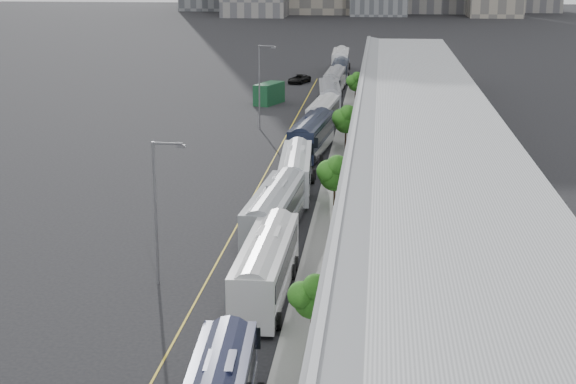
# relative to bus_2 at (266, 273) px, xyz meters

# --- Properties ---
(sidewalk) EXTENTS (10.00, 170.00, 0.12)m
(sidewalk) POSITION_rel_bus_2_xyz_m (6.45, 19.09, -1.51)
(sidewalk) COLOR gray
(sidewalk) RESTS_ON ground
(lane_line) EXTENTS (0.12, 160.00, 0.02)m
(lane_line) POSITION_rel_bus_2_xyz_m (-4.05, 19.09, -1.56)
(lane_line) COLOR gold
(lane_line) RESTS_ON ground
(depot) EXTENTS (12.45, 160.40, 7.20)m
(depot) POSITION_rel_bus_2_xyz_m (10.44, 19.09, 1.95)
(depot) COLOR gray
(depot) RESTS_ON ground
(bus_2) EXTENTS (2.84, 12.73, 3.71)m
(bus_2) POSITION_rel_bus_2_xyz_m (0.00, 0.00, 0.00)
(bus_2) COLOR silver
(bus_2) RESTS_ON ground
(bus_3) EXTENTS (3.33, 12.96, 3.75)m
(bus_3) POSITION_rel_bus_2_xyz_m (-0.88, 11.59, 0.02)
(bus_3) COLOR gray
(bus_3) RESTS_ON ground
(bus_4) EXTENTS (3.26, 12.56, 3.63)m
(bus_4) POSITION_rel_bus_2_xyz_m (-0.57, 24.44, -0.03)
(bus_4) COLOR silver
(bus_4) RESTS_ON ground
(bus_5) EXTENTS (3.86, 13.38, 3.86)m
(bus_5) POSITION_rel_bus_2_xyz_m (-0.39, 39.78, 0.06)
(bus_5) COLOR black
(bus_5) RESTS_ON ground
(bus_6) EXTENTS (3.35, 12.21, 3.52)m
(bus_6) POSITION_rel_bus_2_xyz_m (-0.11, 53.97, -0.08)
(bus_6) COLOR white
(bus_6) RESTS_ON ground
(bus_7) EXTENTS (3.73, 13.50, 3.90)m
(bus_7) POSITION_rel_bus_2_xyz_m (-0.12, 66.24, 0.08)
(bus_7) COLOR gray
(bus_7) RESTS_ON ground
(bus_8) EXTENTS (2.83, 12.17, 3.54)m
(bus_8) POSITION_rel_bus_2_xyz_m (-0.32, 83.77, -0.08)
(bus_8) COLOR #9899A1
(bus_8) RESTS_ON ground
(bus_9) EXTENTS (2.70, 12.02, 3.51)m
(bus_9) POSITION_rel_bus_2_xyz_m (-0.08, 96.29, -0.09)
(bus_9) COLOR black
(bus_9) RESTS_ON ground
(bus_10) EXTENTS (3.09, 13.87, 4.04)m
(bus_10) POSITION_rel_bus_2_xyz_m (-0.60, 108.84, 0.14)
(bus_10) COLOR white
(bus_10) RESTS_ON ground
(tree_1) EXTENTS (1.90, 1.90, 4.21)m
(tree_1) POSITION_rel_bus_2_xyz_m (3.30, -7.56, 1.66)
(tree_1) COLOR black
(tree_1) RESTS_ON ground
(tree_2) EXTENTS (2.55, 2.55, 4.28)m
(tree_2) POSITION_rel_bus_2_xyz_m (2.97, 20.24, 1.44)
(tree_2) COLOR black
(tree_2) RESTS_ON ground
(tree_3) EXTENTS (2.57, 2.57, 4.68)m
(tree_3) POSITION_rel_bus_2_xyz_m (2.96, 42.85, 1.82)
(tree_3) COLOR black
(tree_3) RESTS_ON ground
(tree_4) EXTENTS (2.04, 2.04, 4.88)m
(tree_4) POSITION_rel_bus_2_xyz_m (3.23, 68.00, 2.27)
(tree_4) COLOR black
(tree_4) RESTS_ON ground
(street_lamp_near) EXTENTS (2.04, 0.22, 9.00)m
(street_lamp_near) POSITION_rel_bus_2_xyz_m (-6.75, 1.54, 3.62)
(street_lamp_near) COLOR #59595E
(street_lamp_near) RESTS_ON ground
(street_lamp_far) EXTENTS (2.04, 0.22, 9.84)m
(street_lamp_far) POSITION_rel_bus_2_xyz_m (-7.46, 53.37, 4.05)
(street_lamp_far) COLOR #59595E
(street_lamp_far) RESTS_ON ground
(shipping_container) EXTENTS (3.93, 5.98, 2.91)m
(shipping_container) POSITION_rel_bus_2_xyz_m (-8.81, 71.89, -0.11)
(shipping_container) COLOR #133E23
(shipping_container) RESTS_ON ground
(suv) EXTENTS (3.88, 5.56, 1.41)m
(suv) POSITION_rel_bus_2_xyz_m (-6.60, 93.31, -0.86)
(suv) COLOR black
(suv) RESTS_ON ground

